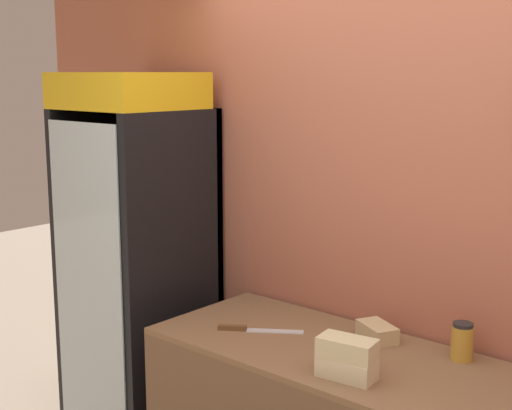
% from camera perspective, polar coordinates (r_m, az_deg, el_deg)
% --- Properties ---
extents(wall_back, '(5.20, 0.10, 2.70)m').
position_cam_1_polar(wall_back, '(3.09, 13.52, -2.36)').
color(wall_back, '#B7664C').
rests_on(wall_back, ground_plane).
extents(beverage_cooler, '(0.63, 0.64, 2.03)m').
position_cam_1_polar(beverage_cooler, '(3.80, -8.95, -3.86)').
color(beverage_cooler, black).
rests_on(beverage_cooler, ground_plane).
extents(sandwich_stack_bottom, '(0.23, 0.14, 0.08)m').
position_cam_1_polar(sandwich_stack_bottom, '(2.72, 7.28, -12.81)').
color(sandwich_stack_bottom, beige).
rests_on(sandwich_stack_bottom, prep_counter).
extents(sandwich_stack_middle, '(0.23, 0.14, 0.08)m').
position_cam_1_polar(sandwich_stack_middle, '(2.69, 7.31, -11.30)').
color(sandwich_stack_middle, beige).
rests_on(sandwich_stack_middle, sandwich_stack_bottom).
extents(sandwich_flat_left, '(0.21, 0.18, 0.07)m').
position_cam_1_polar(sandwich_flat_left, '(3.10, 9.66, -9.97)').
color(sandwich_flat_left, tan).
rests_on(sandwich_flat_left, prep_counter).
extents(chefs_knife, '(0.33, 0.24, 0.02)m').
position_cam_1_polar(chefs_knife, '(3.17, -0.62, -9.89)').
color(chefs_knife, silver).
rests_on(chefs_knife, prep_counter).
extents(condiment_jar, '(0.09, 0.09, 0.15)m').
position_cam_1_polar(condiment_jar, '(2.96, 16.16, -10.45)').
color(condiment_jar, gold).
rests_on(condiment_jar, prep_counter).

